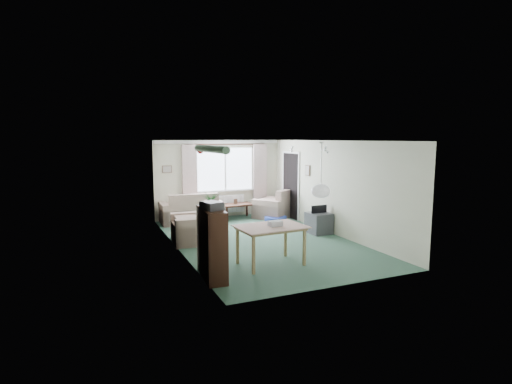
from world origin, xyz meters
name	(u,v)px	position (x,y,z in m)	size (l,w,h in m)	color
ground	(261,241)	(0.00, 0.00, 0.00)	(6.50, 6.50, 0.00)	#315241
window	(225,169)	(0.20, 3.23, 1.50)	(1.80, 0.03, 1.30)	white
curtain_rod	(226,144)	(0.20, 3.15, 2.27)	(2.60, 0.03, 0.03)	black
curtain_left	(190,178)	(-0.95, 3.13, 1.27)	(0.45, 0.08, 2.00)	beige
curtain_right	(260,175)	(1.35, 3.13, 1.27)	(0.45, 0.08, 2.00)	beige
radiator	(226,204)	(0.20, 3.19, 0.40)	(1.20, 0.10, 0.55)	white
doorway	(291,186)	(1.99, 2.20, 1.00)	(0.03, 0.95, 2.00)	black
pendant_lamp	(321,191)	(0.20, -2.30, 1.48)	(0.36, 0.36, 0.36)	white
tinsel_garland	(211,149)	(-1.92, -2.30, 2.28)	(1.60, 1.60, 0.12)	#196626
bauble_cluster_a	(292,147)	(1.30, 0.90, 2.22)	(0.20, 0.20, 0.20)	silver
bauble_cluster_b	(326,148)	(1.60, -0.30, 2.22)	(0.20, 0.20, 0.20)	silver
wall_picture_back	(167,169)	(-1.60, 3.23, 1.55)	(0.28, 0.03, 0.22)	brown
wall_picture_right	(308,170)	(1.98, 1.20, 1.55)	(0.03, 0.24, 0.30)	brown
sofa	(192,207)	(-1.01, 2.75, 0.44)	(1.78, 0.94, 0.89)	beige
armchair_corner	(273,204)	(1.48, 2.43, 0.44)	(0.99, 0.94, 0.88)	#BCB28E
armchair_left	(194,222)	(-1.50, 0.53, 0.47)	(1.06, 1.00, 0.95)	beige
coffee_table	(237,211)	(0.42, 2.75, 0.23)	(1.02, 0.56, 0.46)	black
photo_frame	(236,201)	(0.36, 2.73, 0.54)	(0.12, 0.02, 0.16)	brown
bookshelf	(212,243)	(-1.84, -2.02, 0.62)	(0.34, 1.02, 1.25)	black
hifi_box	(212,206)	(-1.87, -2.14, 1.32)	(0.28, 0.35, 0.14)	#3F3E43
houseplant	(211,218)	(-1.22, 0.05, 0.64)	(0.55, 0.55, 1.28)	#226327
dining_table	(271,246)	(-0.57, -1.76, 0.38)	(1.20, 0.80, 0.75)	tan
gift_box	(275,224)	(-0.49, -1.79, 0.81)	(0.25, 0.18, 0.12)	silver
tv_cube	(319,223)	(1.70, 0.11, 0.27)	(0.54, 0.59, 0.54)	#313236
pet_bed	(276,219)	(1.35, 1.96, 0.07)	(0.66, 0.66, 0.13)	#212B98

